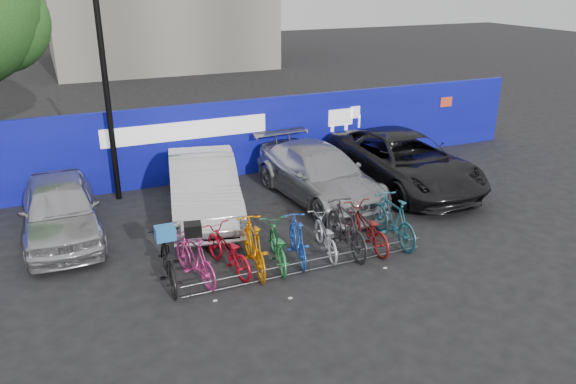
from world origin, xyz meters
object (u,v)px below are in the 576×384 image
car_0 (60,209)px  lamppost (106,84)px  car_3 (403,161)px  bike_8 (367,227)px  car_2 (319,174)px  bike_0 (168,261)px  bike_7 (347,227)px  bike_2 (228,251)px  bike_9 (393,219)px  bike_1 (195,258)px  bike_3 (254,246)px  bike_5 (297,239)px  bike_rack (310,265)px  bike_4 (277,245)px  bike_6 (325,235)px

car_0 → lamppost: bearing=52.7°
lamppost → car_3: size_ratio=1.06×
bike_8 → car_2: bearing=-96.1°
bike_0 → bike_7: size_ratio=0.95×
bike_2 → bike_8: bike_8 is taller
car_3 → bike_8: bearing=-135.0°
bike_0 → lamppost: bearing=-82.5°
bike_9 → bike_1: bearing=0.1°
lamppost → bike_3: bearing=-68.4°
lamppost → bike_3: lamppost is taller
car_3 → bike_8: car_3 is taller
car_3 → bike_5: size_ratio=3.39×
car_0 → bike_3: bearing=-42.1°
bike_rack → bike_3: size_ratio=2.93×
car_3 → bike_2: car_3 is taller
bike_rack → bike_4: size_ratio=3.16×
bike_rack → bike_5: 0.71m
bike_0 → bike_4: 2.38m
car_2 → bike_8: (-0.34, -3.19, -0.24)m
car_0 → bike_4: 5.42m
lamppost → car_3: (8.03, -2.31, -2.47)m
bike_9 → bike_4: bearing=0.1°
bike_1 → bike_5: (2.32, -0.04, -0.01)m
bike_0 → bike_1: bike_1 is taller
bike_8 → bike_7: bearing=1.5°
bike_7 → bike_1: bearing=1.0°
bike_7 → bike_8: bike_7 is taller
bike_rack → bike_4: (-0.50, 0.61, 0.30)m
bike_4 → bike_8: (2.23, -0.05, 0.04)m
bike_3 → lamppost: bearing=-62.2°
bike_0 → bike_4: bike_0 is taller
car_3 → bike_0: size_ratio=2.99×
bike_0 → bike_2: (1.29, 0.03, -0.03)m
bike_rack → bike_2: 1.79m
bike_1 → bike_6: (3.04, 0.01, -0.07)m
car_0 → bike_3: 5.01m
bike_1 → bike_8: 4.07m
bike_1 → bike_9: bearing=165.1°
bike_3 → bike_8: (2.79, -0.02, -0.07)m
bike_5 → bike_3: bearing=14.0°
car_2 → bike_0: size_ratio=2.66×
bike_rack → bike_4: 0.85m
bike_rack → car_2: bearing=61.1°
bike_5 → bike_2: bearing=6.7°
car_2 → bike_0: 5.80m
bike_6 → bike_8: (1.03, -0.10, 0.06)m
bike_4 → bike_8: 2.23m
bike_rack → car_2: size_ratio=1.10×
bike_0 → bike_6: (3.58, -0.08, -0.06)m
lamppost → bike_0: 5.95m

